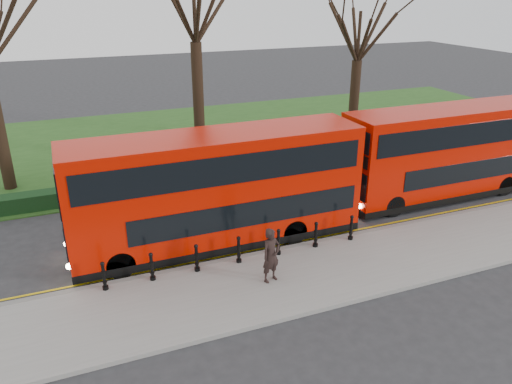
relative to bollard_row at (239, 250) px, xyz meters
name	(u,v)px	position (x,y,z in m)	size (l,w,h in m)	color
ground	(223,250)	(-0.16, 1.35, -0.65)	(120.00, 120.00, 0.00)	#28282B
pavement	(251,288)	(-0.16, -1.65, -0.58)	(60.00, 4.00, 0.15)	gray
kerb	(232,260)	(-0.16, 0.35, -0.58)	(60.00, 0.25, 0.16)	slate
grass_verge	(150,144)	(-0.16, 16.35, -0.62)	(60.00, 18.00, 0.06)	#244B19
hedge	(180,181)	(-0.16, 8.15, -0.25)	(60.00, 0.90, 0.80)	black
yellow_line_outer	(229,258)	(-0.16, 0.65, -0.64)	(60.00, 0.10, 0.01)	yellow
yellow_line_inner	(227,255)	(-0.16, 0.85, -0.64)	(60.00, 0.10, 0.01)	yellow
tree_right	(359,31)	(11.84, 11.35, 6.40)	(6.21, 6.21, 9.71)	black
bollard_row	(239,250)	(0.00, 0.00, 0.00)	(9.65, 0.15, 1.00)	black
bus_lead	(218,191)	(-0.13, 1.93, 1.61)	(11.30, 2.59, 4.50)	#BB0F00
bus_rear	(451,152)	(11.71, 2.52, 1.53)	(10.90, 2.50, 4.34)	#BB0F00
pedestrian	(271,255)	(0.60, -1.56, 0.48)	(0.71, 0.47, 1.95)	black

